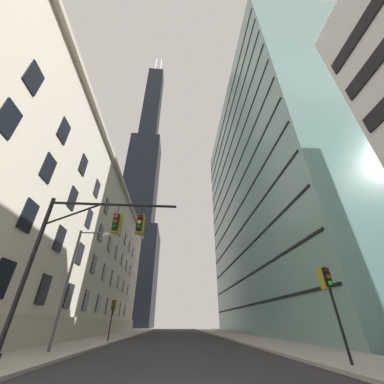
% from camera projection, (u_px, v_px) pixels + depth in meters
% --- Properties ---
extents(station_building, '(14.20, 64.42, 24.52)m').
position_uv_depth(station_building, '(60.00, 241.00, 32.79)').
color(station_building, beige).
rests_on(station_building, ground).
extents(dark_skyscraper, '(23.63, 23.63, 191.19)m').
position_uv_depth(dark_skyscraper, '(139.00, 201.00, 114.81)').
color(dark_skyscraper, black).
rests_on(dark_skyscraper, ground).
extents(glass_office_midrise, '(16.26, 48.26, 52.88)m').
position_uv_depth(glass_office_midrise, '(269.00, 189.00, 47.31)').
color(glass_office_midrise, gray).
rests_on(glass_office_midrise, ground).
extents(traffic_signal_mast, '(6.87, 0.63, 7.35)m').
position_uv_depth(traffic_signal_mast, '(94.00, 238.00, 11.09)').
color(traffic_signal_mast, black).
rests_on(traffic_signal_mast, sidewalk_left).
extents(traffic_light_near_right, '(0.40, 0.63, 3.99)m').
position_uv_depth(traffic_light_near_right, '(327.00, 283.00, 10.92)').
color(traffic_light_near_right, black).
rests_on(traffic_light_near_right, sidewalk_right).
extents(traffic_light_far_left, '(0.40, 0.63, 3.64)m').
position_uv_depth(traffic_light_far_left, '(113.00, 308.00, 22.95)').
color(traffic_light_far_left, black).
rests_on(traffic_light_far_left, sidewalk_left).
extents(street_lamppost, '(2.38, 0.32, 7.78)m').
position_uv_depth(street_lamppost, '(75.00, 273.00, 15.74)').
color(street_lamppost, '#47474C').
rests_on(street_lamppost, sidewalk_left).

